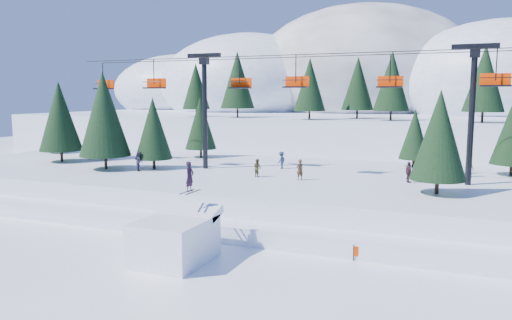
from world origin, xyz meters
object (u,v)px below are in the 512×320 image
at_px(chairlift, 307,93).
at_px(banner_far, 398,248).
at_px(jump_kicker, 176,238).
at_px(banner_near, 379,252).

relative_size(chairlift, banner_far, 16.50).
distance_m(jump_kicker, chairlift, 18.80).
height_order(chairlift, banner_near, chairlift).
bearing_deg(jump_kicker, banner_near, 21.63).
distance_m(jump_kicker, banner_near, 11.24).
distance_m(jump_kicker, banner_far, 12.52).
relative_size(chairlift, banner_near, 17.22).
xyz_separation_m(chairlift, banner_far, (8.83, -11.45, -8.78)).
distance_m(chairlift, banner_near, 17.38).
xyz_separation_m(banner_near, banner_far, (0.85, 1.25, 0.00)).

